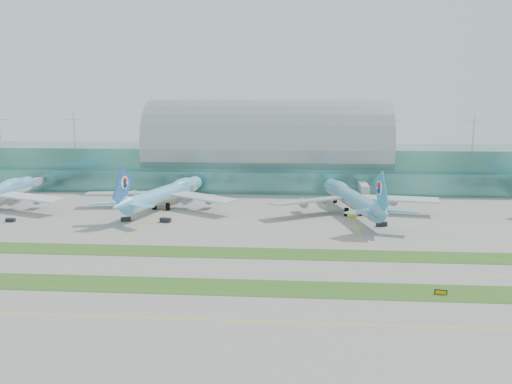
# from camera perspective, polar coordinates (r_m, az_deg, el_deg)

# --- Properties ---
(ground) EXTENTS (700.00, 700.00, 0.00)m
(ground) POSITION_cam_1_polar(r_m,az_deg,el_deg) (162.49, -1.59, -6.31)
(ground) COLOR gray
(ground) RESTS_ON ground
(terminal) EXTENTS (340.00, 69.10, 36.00)m
(terminal) POSITION_cam_1_polar(r_m,az_deg,el_deg) (286.32, 1.21, 3.44)
(terminal) COLOR #3D7A75
(terminal) RESTS_ON ground
(grass_strip_near) EXTENTS (420.00, 12.00, 0.08)m
(grass_strip_near) POSITION_cam_1_polar(r_m,az_deg,el_deg) (135.94, -2.90, -9.48)
(grass_strip_near) COLOR #2D591E
(grass_strip_near) RESTS_ON ground
(grass_strip_far) EXTENTS (420.00, 12.00, 0.08)m
(grass_strip_far) POSITION_cam_1_polar(r_m,az_deg,el_deg) (164.39, -1.52, -6.11)
(grass_strip_far) COLOR #2D591E
(grass_strip_far) RESTS_ON ground
(taxiline_a) EXTENTS (420.00, 0.35, 0.01)m
(taxiline_a) POSITION_cam_1_polar(r_m,az_deg,el_deg) (117.40, -4.21, -12.64)
(taxiline_a) COLOR yellow
(taxiline_a) RESTS_ON ground
(taxiline_b) EXTENTS (420.00, 0.35, 0.01)m
(taxiline_b) POSITION_cam_1_polar(r_m,az_deg,el_deg) (149.15, -2.19, -7.76)
(taxiline_b) COLOR yellow
(taxiline_b) RESTS_ON ground
(taxiline_c) EXTENTS (420.00, 0.35, 0.01)m
(taxiline_c) POSITION_cam_1_polar(r_m,az_deg,el_deg) (179.78, -0.97, -4.76)
(taxiline_c) COLOR yellow
(taxiline_c) RESTS_ON ground
(taxiline_d) EXTENTS (420.00, 0.35, 0.01)m
(taxiline_d) POSITION_cam_1_polar(r_m,az_deg,el_deg) (201.09, -0.35, -3.23)
(taxiline_d) COLOR yellow
(taxiline_d) RESTS_ON ground
(airliner_b) EXTENTS (63.94, 73.67, 20.48)m
(airliner_b) POSITION_cam_1_polar(r_m,az_deg,el_deg) (232.19, -9.03, -0.05)
(airliner_b) COLOR #6DC5F1
(airliner_b) RESTS_ON ground
(airliner_c) EXTENTS (64.96, 74.74, 20.73)m
(airliner_c) POSITION_cam_1_polar(r_m,az_deg,el_deg) (221.44, 9.50, -0.50)
(airliner_c) COLOR #5CA0CC
(airliner_c) RESTS_ON ground
(gse_b) EXTENTS (3.27, 1.84, 1.31)m
(gse_b) POSITION_cam_1_polar(r_m,az_deg,el_deg) (222.79, -23.34, -2.59)
(gse_b) COLOR black
(gse_b) RESTS_ON ground
(gse_c) EXTENTS (3.94, 2.74, 1.50)m
(gse_c) POSITION_cam_1_polar(r_m,az_deg,el_deg) (210.85, -12.89, -2.67)
(gse_c) COLOR black
(gse_c) RESTS_ON ground
(gse_d) EXTENTS (4.12, 2.70, 1.60)m
(gse_d) POSITION_cam_1_polar(r_m,az_deg,el_deg) (206.41, -9.04, -2.79)
(gse_d) COLOR black
(gse_d) RESTS_ON ground
(gse_e) EXTENTS (3.50, 2.46, 1.29)m
(gse_e) POSITION_cam_1_polar(r_m,az_deg,el_deg) (214.71, 9.58, -2.37)
(gse_e) COLOR yellow
(gse_e) RESTS_ON ground
(gse_f) EXTENTS (3.97, 2.67, 1.56)m
(gse_f) POSITION_cam_1_polar(r_m,az_deg,el_deg) (202.22, 12.45, -3.16)
(gse_f) COLOR black
(gse_f) RESTS_ON ground
(taxiway_sign_east) EXTENTS (2.82, 0.79, 1.19)m
(taxiway_sign_east) POSITION_cam_1_polar(r_m,az_deg,el_deg) (137.27, 18.00, -9.51)
(taxiway_sign_east) COLOR black
(taxiway_sign_east) RESTS_ON ground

